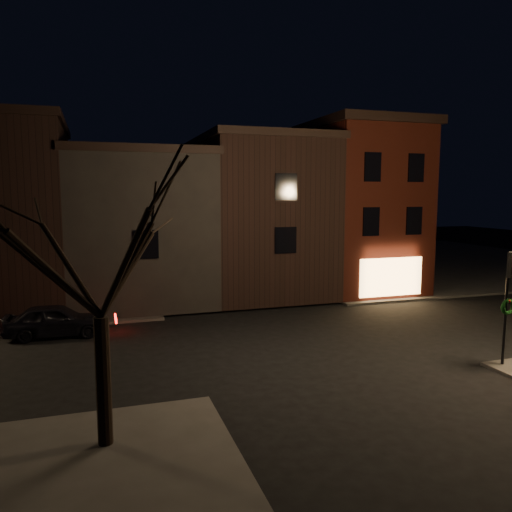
# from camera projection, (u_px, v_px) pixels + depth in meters

# --- Properties ---
(ground) EXTENTS (120.00, 120.00, 0.00)m
(ground) POSITION_uv_depth(u_px,v_px,m) (298.00, 339.00, 21.19)
(ground) COLOR black
(ground) RESTS_ON ground
(sidewalk_far_right) EXTENTS (30.00, 30.00, 0.12)m
(sidewalk_far_right) POSITION_uv_depth(u_px,v_px,m) (415.00, 260.00, 46.16)
(sidewalk_far_right) COLOR #2D2B28
(sidewalk_far_right) RESTS_ON ground
(corner_building) EXTENTS (6.50, 8.50, 10.50)m
(corner_building) POSITION_uv_depth(u_px,v_px,m) (358.00, 206.00, 31.91)
(corner_building) COLOR #46150C
(corner_building) RESTS_ON ground
(row_building_a) EXTENTS (7.30, 10.30, 9.40)m
(row_building_a) POSITION_uv_depth(u_px,v_px,m) (256.00, 215.00, 30.97)
(row_building_a) COLOR black
(row_building_a) RESTS_ON ground
(row_building_b) EXTENTS (7.80, 10.30, 8.40)m
(row_building_b) POSITION_uv_depth(u_px,v_px,m) (137.00, 226.00, 28.83)
(row_building_b) COLOR black
(row_building_b) RESTS_ON ground
(traffic_signal) EXTENTS (0.58, 0.38, 4.05)m
(traffic_signal) POSITION_uv_depth(u_px,v_px,m) (509.00, 291.00, 17.35)
(traffic_signal) COLOR black
(traffic_signal) RESTS_ON sidewalk_near_right
(bare_tree_left) EXTENTS (5.60, 5.60, 7.50)m
(bare_tree_left) POSITION_uv_depth(u_px,v_px,m) (97.00, 225.00, 11.48)
(bare_tree_left) COLOR black
(bare_tree_left) RESTS_ON sidewalk_near_left
(parked_car_a) EXTENTS (4.27, 1.88, 1.43)m
(parked_car_a) POSITION_uv_depth(u_px,v_px,m) (56.00, 320.00, 21.58)
(parked_car_a) COLOR black
(parked_car_a) RESTS_ON ground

